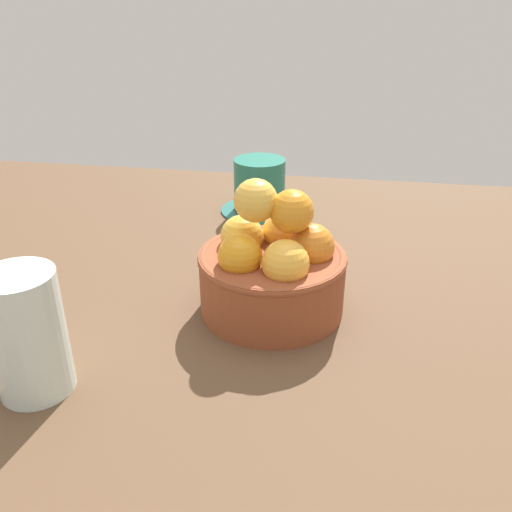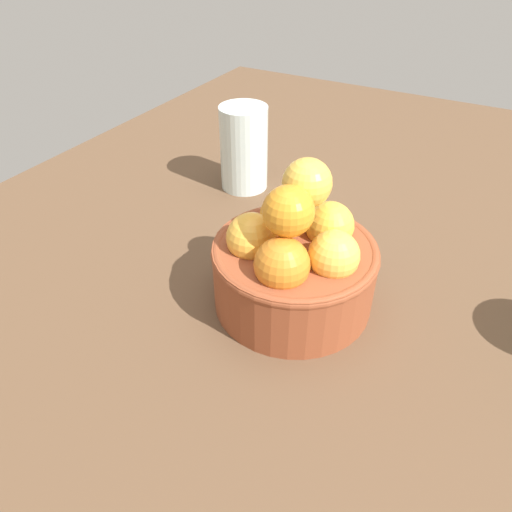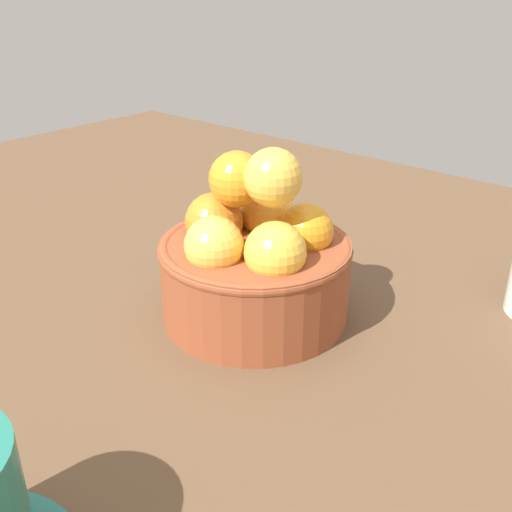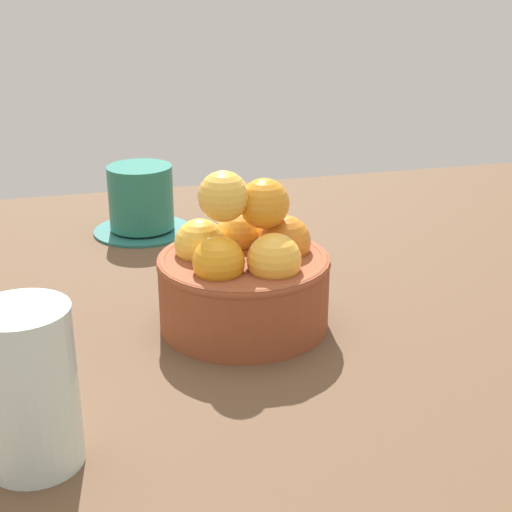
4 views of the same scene
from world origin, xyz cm
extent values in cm
cube|color=brown|center=(0.00, 0.00, -1.51)|extent=(132.25, 89.96, 3.01)
cylinder|color=brown|center=(0.00, 0.00, 3.20)|extent=(14.79, 14.79, 6.40)
torus|color=brown|center=(0.00, 0.00, 6.00)|extent=(14.99, 14.99, 1.00)
sphere|color=#F4AD3B|center=(1.71, -3.45, 7.26)|extent=(4.52, 4.52, 4.52)
sphere|color=orange|center=(3.81, 0.56, 7.26)|extent=(4.66, 4.66, 4.66)
sphere|color=#F9B847|center=(0.64, 3.80, 7.26)|extent=(4.38, 4.38, 4.38)
sphere|color=yellow|center=(-3.41, 1.79, 7.26)|extent=(4.48, 4.48, 4.48)
sphere|color=orange|center=(-2.75, -2.70, 7.26)|extent=(4.31, 4.31, 4.31)
sphere|color=orange|center=(1.82, 0.01, 11.06)|extent=(4.29, 4.29, 4.29)
sphere|color=#EDB543|center=(-1.68, 0.04, 11.96)|extent=(4.27, 4.27, 4.27)
cylinder|color=#266962|center=(-5.67, 27.03, 0.30)|extent=(11.55, 11.55, 0.60)
cylinder|color=#237260|center=(-5.67, 27.03, 4.31)|extent=(7.57, 7.57, 7.41)
cylinder|color=silver|center=(-17.59, -15.52, 5.40)|extent=(6.11, 6.11, 10.80)
camera|label=1|loc=(6.32, -47.31, 29.99)|focal=37.47mm
camera|label=2|loc=(31.34, 13.46, 31.05)|focal=33.35mm
camera|label=3|loc=(-27.34, 31.48, 25.32)|focal=42.00mm
camera|label=4|loc=(-14.36, -57.85, 29.83)|focal=52.56mm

